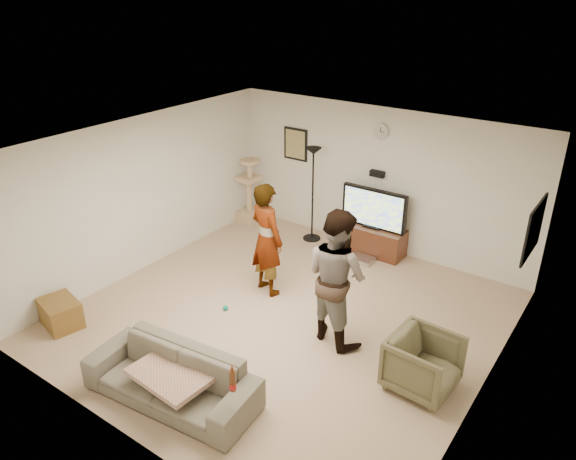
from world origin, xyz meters
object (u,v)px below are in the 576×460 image
Objects in this scene: tv_stand at (372,240)px; beer_bottle at (233,380)px; cat_tree at (249,190)px; sofa at (171,378)px; person_left at (267,239)px; armchair at (423,363)px; floor_lamp at (313,195)px; person_right at (336,276)px; side_table at (61,313)px; tv at (374,208)px.

beer_bottle is at bearing -80.48° from tv_stand.
cat_tree reaches higher than sofa.
beer_bottle is (1.48, -2.51, -0.16)m from person_left.
sofa is (0.55, -2.51, -0.58)m from person_left.
cat_tree is at bearing -176.49° from tv_stand.
person_left reaches higher than tv_stand.
armchair reaches higher than sofa.
beer_bottle is (1.91, -4.42, -0.15)m from floor_lamp.
person_left is (0.43, -1.91, 0.01)m from floor_lamp.
floor_lamp is 4.17m from armchair.
person_right reaches higher than cat_tree.
person_right is at bearing 90.89° from beer_bottle.
side_table is at bearing -119.09° from tv_stand.
person_left is 2.92m from armchair.
cat_tree is (-1.47, -0.00, -0.22)m from floor_lamp.
person_right reaches higher than person_left.
tv is 0.63× the size of person_right.
armchair reaches higher than side_table.
armchair is at bearing 54.15° from beer_bottle.
person_right is at bearing 31.30° from side_table.
sofa is 2.67× the size of armchair.
cat_tree is at bearing 112.93° from sofa.
tv is 2.03× the size of side_table.
person_left is 1.51m from person_right.
person_left is at bearing 53.43° from side_table.
tv_stand is 0.62× the size of person_right.
tv_stand is at bearing 7.96° from floor_lamp.
floor_lamp is at bearing -34.89° from person_right.
floor_lamp is 2.28× the size of armchair.
person_left is at bearing -77.39° from floor_lamp.
cat_tree is 4.09m from person_right.
tv is at bearing 81.95° from sofa.
sofa is (-0.90, -2.08, -0.63)m from person_right.
side_table is (-2.48, -4.45, -0.05)m from tv_stand.
sofa is 3.52× the size of side_table.
person_left reaches higher than floor_lamp.
beer_bottle is 0.33× the size of armchair.
person_left is 3.04m from side_table.
tv_stand is at bearing 0.00° from tv.
tv is (0.00, 0.00, 0.59)m from tv_stand.
side_table is (-2.31, 0.13, -0.10)m from sofa.
floor_lamp reaches higher than sofa.
cat_tree is at bearing -28.66° from person_left.
person_left is at bearing -0.05° from person_right.
person_right is 7.39× the size of beer_bottle.
side_table is at bearing 177.72° from beer_bottle.
side_table is at bearing 47.71° from person_right.
beer_bottle is at bearing 137.04° from person_left.
tv_stand is 1.31m from floor_lamp.
sofa reaches higher than side_table.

